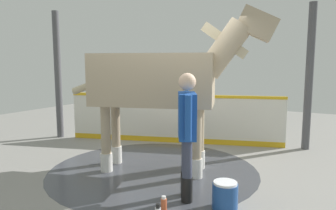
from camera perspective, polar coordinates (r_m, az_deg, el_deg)
name	(u,v)px	position (r m, az deg, el deg)	size (l,w,h in m)	color
ground_plane	(167,170)	(5.55, -0.18, -11.59)	(16.00, 16.00, 0.02)	gray
wet_patch	(154,170)	(5.52, -2.62, -11.54)	(3.53, 3.53, 0.00)	#42444C
barrier_wall	(174,120)	(7.23, 1.03, -2.78)	(4.68, 1.58, 1.11)	silver
roof_post_near	(309,77)	(7.18, 24.11, 4.56)	(0.16, 0.16, 3.03)	#4C4C51
roof_post_far	(58,75)	(8.12, -19.23, 5.07)	(0.16, 0.16, 3.03)	#4C4C51
horse	(161,82)	(5.20, -1.31, 4.18)	(3.29, 1.44, 2.68)	tan
handler	(187,127)	(4.15, 3.43, -4.06)	(0.43, 0.60, 1.68)	black
wash_bucket	(225,195)	(4.16, 10.24, -15.72)	(0.32, 0.32, 0.35)	#1E478C
bottle_spray	(164,204)	(4.07, -0.76, -17.46)	(0.08, 0.08, 0.19)	#CC5933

